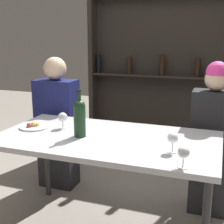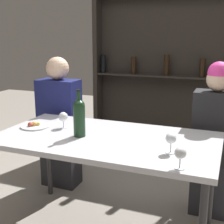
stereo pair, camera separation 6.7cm
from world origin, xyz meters
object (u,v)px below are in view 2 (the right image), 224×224
(seated_person_left, at_px, (60,126))
(seated_person_right, at_px, (213,143))
(wine_glass_1, at_px, (171,139))
(wine_bottle, at_px, (79,116))
(wine_glass_0, at_px, (63,117))
(wine_glass_2, at_px, (180,154))
(food_plate_0, at_px, (35,126))

(seated_person_left, relative_size, seated_person_right, 1.00)
(wine_glass_1, bearing_deg, wine_bottle, 172.21)
(wine_glass_0, relative_size, seated_person_right, 0.10)
(wine_glass_1, bearing_deg, wine_glass_2, -66.37)
(food_plate_0, bearing_deg, wine_bottle, -9.52)
(wine_glass_1, distance_m, wine_glass_2, 0.23)
(wine_glass_2, distance_m, seated_person_right, 0.97)
(wine_bottle, relative_size, seated_person_right, 0.26)
(wine_bottle, xyz_separation_m, seated_person_left, (-0.55, 0.63, -0.30))
(wine_glass_0, relative_size, food_plate_0, 0.55)
(seated_person_left, distance_m, seated_person_right, 1.41)
(wine_glass_1, bearing_deg, seated_person_right, 73.79)
(wine_glass_1, distance_m, seated_person_left, 1.43)
(wine_bottle, bearing_deg, wine_glass_1, -7.79)
(seated_person_left, bearing_deg, wine_glass_1, -30.99)
(wine_glass_0, bearing_deg, wine_bottle, -33.09)
(wine_bottle, height_order, wine_glass_2, wine_bottle)
(wine_bottle, relative_size, wine_glass_1, 2.67)
(wine_bottle, height_order, food_plate_0, wine_bottle)
(wine_bottle, xyz_separation_m, wine_glass_2, (0.75, -0.30, -0.06))
(wine_glass_1, bearing_deg, food_plate_0, 171.53)
(wine_bottle, bearing_deg, seated_person_right, 36.06)
(wine_glass_2, bearing_deg, food_plate_0, 162.57)
(food_plate_0, distance_m, seated_person_left, 0.60)
(wine_glass_2, relative_size, seated_person_left, 0.09)
(seated_person_right, bearing_deg, food_plate_0, -156.53)
(wine_glass_0, relative_size, wine_glass_1, 0.99)
(wine_glass_1, height_order, seated_person_left, seated_person_left)
(wine_glass_1, bearing_deg, seated_person_left, 149.01)
(wine_glass_0, distance_m, seated_person_right, 1.21)
(wine_bottle, distance_m, food_plate_0, 0.45)
(wine_glass_0, height_order, food_plate_0, wine_glass_0)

